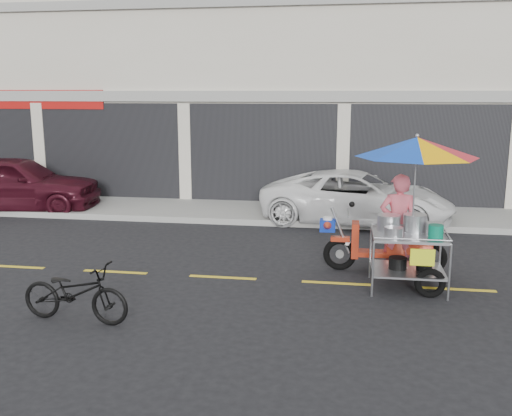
# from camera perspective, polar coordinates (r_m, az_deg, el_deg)

# --- Properties ---
(ground) EXTENTS (90.00, 90.00, 0.00)m
(ground) POSITION_cam_1_polar(r_m,az_deg,el_deg) (9.94, 8.09, -7.47)
(ground) COLOR black
(sidewalk) EXTENTS (45.00, 3.00, 0.15)m
(sidewalk) POSITION_cam_1_polar(r_m,az_deg,el_deg) (15.23, 8.49, -0.50)
(sidewalk) COLOR gray
(sidewalk) RESTS_ON ground
(shophouse_block) EXTENTS (36.00, 8.11, 10.40)m
(shophouse_block) POSITION_cam_1_polar(r_m,az_deg,el_deg) (20.20, 17.29, 13.92)
(shophouse_block) COLOR beige
(shophouse_block) RESTS_ON ground
(centerline) EXTENTS (42.00, 0.10, 0.01)m
(centerline) POSITION_cam_1_polar(r_m,az_deg,el_deg) (9.94, 8.09, -7.45)
(centerline) COLOR gold
(centerline) RESTS_ON ground
(maroon_sedan) EXTENTS (4.78, 2.48, 1.55)m
(maroon_sedan) POSITION_cam_1_polar(r_m,az_deg,el_deg) (16.86, -23.04, 2.29)
(maroon_sedan) COLOR #3B0D18
(maroon_sedan) RESTS_ON ground
(white_pickup) EXTENTS (4.94, 2.78, 1.30)m
(white_pickup) POSITION_cam_1_polar(r_m,az_deg,el_deg) (14.34, 10.08, 1.05)
(white_pickup) COLOR white
(white_pickup) RESTS_ON ground
(near_bicycle) EXTENTS (1.68, 0.72, 0.86)m
(near_bicycle) POSITION_cam_1_polar(r_m,az_deg,el_deg) (8.55, -17.63, -8.07)
(near_bicycle) COLOR black
(near_bicycle) RESTS_ON ground
(food_vendor_rig) EXTENTS (2.53, 2.02, 2.57)m
(food_vendor_rig) POSITION_cam_1_polar(r_m,az_deg,el_deg) (9.87, 14.88, 1.80)
(food_vendor_rig) COLOR black
(food_vendor_rig) RESTS_ON ground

